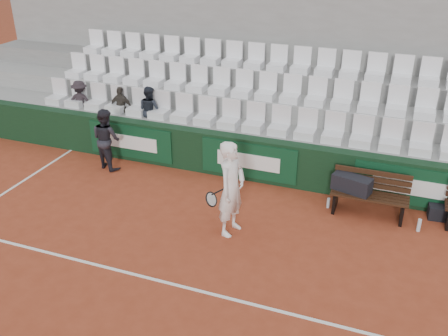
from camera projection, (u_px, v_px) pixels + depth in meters
ground at (187, 288)px, 8.05m from camera, size 80.00×80.00×0.00m
court_baseline at (187, 288)px, 8.05m from camera, size 18.00×0.06×0.01m
back_barrier at (262, 160)px, 11.15m from camera, size 18.00×0.34×1.00m
grandstand_tier_front at (267, 149)px, 11.71m from camera, size 18.00×0.95×1.00m
grandstand_tier_mid at (278, 126)px, 12.40m from camera, size 18.00×0.95×1.45m
grandstand_tier_back at (288, 105)px, 13.10m from camera, size 18.00×0.95×1.90m
grandstand_rear_wall at (296, 53)px, 13.06m from camera, size 18.00×0.30×4.40m
seat_row_front at (266, 119)px, 11.20m from camera, size 11.90×0.44×0.63m
seat_row_mid at (278, 88)px, 11.79m from camera, size 11.90×0.44×0.63m
seat_row_back at (289, 59)px, 12.39m from camera, size 11.90×0.44×0.63m
bench_left at (368, 205)px, 9.96m from camera, size 1.50×0.56×0.45m
sports_bag_left at (352, 184)px, 9.93m from camera, size 0.82×0.52×0.33m
sports_bag_ground at (440, 213)px, 9.85m from camera, size 0.48×0.32×0.27m
water_bottle_near at (328, 203)px, 10.25m from camera, size 0.06×0.06×0.22m
water_bottle_far at (419, 225)px, 9.47m from camera, size 0.07×0.07×0.26m
tennis_player at (231, 189)px, 9.11m from camera, size 0.78×0.75×1.85m
ball_kid at (106, 139)px, 11.66m from camera, size 0.86×0.77×1.47m
spectator_a at (79, 85)px, 12.69m from camera, size 0.81×0.60×1.12m
spectator_b at (120, 91)px, 12.32m from camera, size 0.65×0.30×1.09m
spectator_c at (148, 92)px, 12.05m from camera, size 0.69×0.60×1.18m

